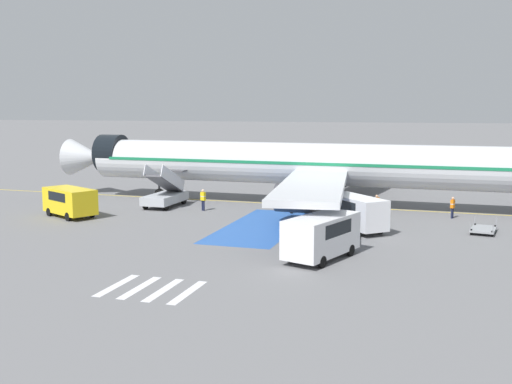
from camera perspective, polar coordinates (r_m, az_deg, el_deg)
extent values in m
plane|color=slate|center=(51.85, 4.83, -1.12)|extent=(600.00, 600.00, 0.00)
cube|color=gold|center=(51.29, 3.79, -1.20)|extent=(80.93, 1.06, 0.01)
cube|color=#2856A8|center=(41.89, 0.59, -3.27)|extent=(4.87, 13.11, 0.01)
cube|color=silver|center=(28.93, -13.13, -8.65)|extent=(0.44, 3.60, 0.01)
cube|color=silver|center=(28.36, -11.01, -8.93)|extent=(0.44, 3.60, 0.01)
cube|color=silver|center=(27.83, -8.81, -9.20)|extent=(0.44, 3.60, 0.01)
cube|color=silver|center=(27.34, -6.52, -9.48)|extent=(0.44, 3.60, 0.01)
cylinder|color=silver|center=(50.85, 3.83, 2.72)|extent=(36.97, 3.91, 3.52)
cone|color=silver|center=(59.22, -15.72, 3.18)|extent=(3.91, 3.49, 3.45)
cylinder|color=black|center=(57.76, -13.55, 3.59)|extent=(2.15, 3.58, 3.56)
cube|color=#197A4C|center=(50.83, 3.83, 2.92)|extent=(34.02, 3.95, 0.24)
cube|color=silver|center=(41.12, 5.51, 0.71)|extent=(6.49, 18.22, 0.44)
cylinder|color=#38383D|center=(43.45, 3.65, -0.59)|extent=(2.71, 2.09, 2.07)
cube|color=silver|center=(59.24, 9.41, 2.87)|extent=(6.85, 18.26, 0.44)
cylinder|color=#38383D|center=(57.91, 7.32, 1.52)|extent=(2.71, 2.09, 2.07)
cylinder|color=#38383D|center=(55.60, -9.22, 1.29)|extent=(0.20, 0.20, 2.75)
cylinder|color=black|center=(55.78, -9.19, -0.11)|extent=(0.84, 0.29, 0.84)
cylinder|color=#38383D|center=(47.88, 4.97, 0.27)|extent=(0.24, 0.24, 2.45)
cylinder|color=black|center=(48.06, 4.95, -1.18)|extent=(1.11, 0.61, 1.10)
cylinder|color=#38383D|center=(53.42, 6.35, 1.05)|extent=(0.24, 0.24, 2.45)
cylinder|color=black|center=(53.58, 6.33, -0.25)|extent=(1.11, 0.61, 1.10)
cube|color=#ADB2BA|center=(50.65, -8.65, -0.60)|extent=(2.25, 4.82, 0.70)
cylinder|color=black|center=(52.60, -8.74, -0.67)|extent=(0.23, 0.70, 0.70)
cylinder|color=black|center=(51.79, -6.89, -0.76)|extent=(0.23, 0.70, 0.70)
cylinder|color=black|center=(49.66, -10.48, -1.22)|extent=(0.23, 0.70, 0.70)
cylinder|color=black|center=(48.80, -8.54, -1.33)|extent=(0.23, 0.70, 0.70)
cube|color=#4C4C51|center=(50.48, -8.68, 0.78)|extent=(1.47, 4.16, 1.90)
cube|color=#4C4C51|center=(52.41, -7.59, 2.03)|extent=(1.66, 1.12, 0.12)
cube|color=silver|center=(50.77, -9.47, 1.34)|extent=(0.11, 4.46, 2.63)
cube|color=silver|center=(50.08, -7.91, 1.29)|extent=(0.11, 4.46, 2.63)
cube|color=#38383D|center=(76.68, 13.20, 2.24)|extent=(9.68, 2.94, 0.60)
cube|color=silver|center=(77.33, 9.77, 2.76)|extent=(2.24, 2.47, 1.60)
cube|color=black|center=(77.49, 9.00, 3.02)|extent=(0.13, 2.00, 0.70)
cylinder|color=#B7BCC4|center=(76.50, 13.55, 3.34)|extent=(6.70, 2.69, 2.38)
cylinder|color=gold|center=(76.50, 13.55, 3.34)|extent=(0.46, 2.44, 2.43)
cylinder|color=black|center=(76.16, 9.91, 2.07)|extent=(0.97, 0.32, 0.96)
cylinder|color=black|center=(78.49, 10.21, 2.24)|extent=(0.97, 0.32, 0.96)
cylinder|color=black|center=(75.48, 13.48, 1.92)|extent=(0.97, 0.32, 0.96)
cylinder|color=black|center=(77.83, 13.69, 2.09)|extent=(0.97, 0.32, 0.96)
cylinder|color=black|center=(75.22, 15.50, 1.83)|extent=(0.97, 0.32, 0.96)
cylinder|color=black|center=(77.58, 15.64, 2.00)|extent=(0.97, 0.32, 0.96)
cube|color=silver|center=(40.69, 9.45, -1.83)|extent=(4.82, 5.00, 2.00)
cube|color=black|center=(40.62, 9.46, -1.21)|extent=(3.31, 3.36, 0.72)
cylinder|color=black|center=(41.67, 7.20, -2.95)|extent=(0.58, 0.61, 0.64)
cylinder|color=black|center=(42.63, 9.20, -2.74)|extent=(0.58, 0.61, 0.64)
cylinder|color=black|center=(39.13, 9.65, -3.72)|extent=(0.58, 0.61, 0.64)
cylinder|color=black|center=(40.14, 11.72, -3.47)|extent=(0.58, 0.61, 0.64)
cube|color=yellow|center=(47.39, -17.31, -0.79)|extent=(5.08, 3.96, 1.86)
cube|color=black|center=(47.33, -17.33, -0.30)|extent=(3.23, 3.05, 0.67)
cylinder|color=black|center=(48.35, -19.08, -1.81)|extent=(0.66, 0.47, 0.64)
cylinder|color=black|center=(49.23, -17.08, -1.55)|extent=(0.66, 0.47, 0.64)
cylinder|color=black|center=(45.84, -17.47, -2.26)|extent=(0.66, 0.47, 0.64)
cylinder|color=black|center=(46.76, -15.39, -1.98)|extent=(0.66, 0.47, 0.64)
cube|color=silver|center=(32.82, 6.27, -4.08)|extent=(3.63, 5.54, 2.06)
cube|color=black|center=(32.73, 6.28, -3.30)|extent=(2.91, 3.36, 0.74)
cylinder|color=black|center=(31.24, 6.30, -6.64)|extent=(0.40, 0.67, 0.64)
cylinder|color=black|center=(32.21, 3.33, -6.16)|extent=(0.40, 0.67, 0.64)
cylinder|color=black|center=(33.97, 9.00, -5.50)|extent=(0.40, 0.67, 0.64)
cylinder|color=black|center=(34.85, 6.19, -5.10)|extent=(0.40, 0.67, 0.64)
cube|color=gray|center=(42.37, 20.84, -3.32)|extent=(1.89, 2.80, 0.12)
cylinder|color=black|center=(41.31, 21.57, -3.72)|extent=(0.16, 0.41, 0.40)
cylinder|color=black|center=(41.43, 19.81, -3.60)|extent=(0.16, 0.41, 0.40)
cylinder|color=black|center=(43.35, 21.81, -3.20)|extent=(0.16, 0.41, 0.40)
cylinder|color=black|center=(43.46, 20.13, -3.09)|extent=(0.16, 0.41, 0.40)
cylinder|color=gray|center=(41.08, 21.65, -3.23)|extent=(0.05, 0.05, 0.55)
cylinder|color=gray|center=(41.21, 19.74, -3.10)|extent=(0.05, 0.05, 0.55)
cylinder|color=gray|center=(43.43, 21.92, -2.66)|extent=(0.05, 0.05, 0.55)
cylinder|color=gray|center=(43.55, 20.11, -2.54)|extent=(0.05, 0.05, 0.55)
cylinder|color=black|center=(47.01, 3.33, -1.57)|extent=(0.14, 0.14, 0.77)
cylinder|color=black|center=(46.87, 3.45, -1.60)|extent=(0.14, 0.14, 0.77)
cube|color=orange|center=(46.83, 3.39, -0.75)|extent=(0.46, 0.44, 0.61)
cube|color=silver|center=(46.83, 3.39, -0.75)|extent=(0.48, 0.45, 0.06)
sphere|color=tan|center=(46.77, 3.40, -0.25)|extent=(0.21, 0.21, 0.21)
cylinder|color=#191E38|center=(46.86, 11.45, -1.74)|extent=(0.14, 0.14, 0.79)
cylinder|color=#191E38|center=(46.72, 11.33, -1.76)|extent=(0.14, 0.14, 0.79)
cube|color=orange|center=(46.68, 11.41, -0.90)|extent=(0.40, 0.47, 0.62)
cube|color=silver|center=(46.68, 11.41, -0.90)|extent=(0.42, 0.49, 0.06)
sphere|color=tan|center=(46.61, 11.43, -0.39)|extent=(0.21, 0.21, 0.21)
cylinder|color=#191E38|center=(48.36, -5.12, -1.28)|extent=(0.14, 0.14, 0.84)
cylinder|color=#191E38|center=(48.24, -4.99, -1.30)|extent=(0.14, 0.14, 0.84)
cube|color=yellow|center=(48.18, -5.07, -0.41)|extent=(0.47, 0.37, 0.66)
cube|color=silver|center=(48.18, -5.07, -0.41)|extent=(0.49, 0.39, 0.06)
sphere|color=beige|center=(48.12, -5.07, 0.11)|extent=(0.23, 0.23, 0.23)
cylinder|color=#191E38|center=(47.05, 18.15, -1.94)|extent=(0.14, 0.14, 0.79)
cylinder|color=#191E38|center=(47.21, 18.22, -1.91)|extent=(0.14, 0.14, 0.79)
cube|color=orange|center=(47.02, 18.22, -1.08)|extent=(0.35, 0.47, 0.62)
cube|color=silver|center=(47.02, 18.22, -1.08)|extent=(0.36, 0.48, 0.06)
sphere|color=tan|center=(46.96, 18.24, -0.58)|extent=(0.21, 0.21, 0.21)
cone|color=orange|center=(47.20, 6.71, -1.77)|extent=(0.41, 0.41, 0.45)
cylinder|color=white|center=(47.19, 6.71, -1.74)|extent=(0.22, 0.22, 0.05)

